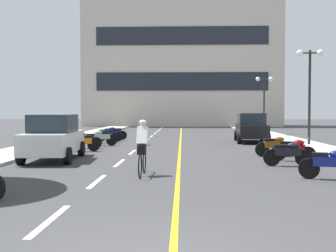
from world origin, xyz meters
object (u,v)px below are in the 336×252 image
Objects in this scene: cyclist_rider at (142,146)px; motorcycle_2 at (288,153)px; motorcycle_1 at (330,163)px; motorcycle_8 at (105,135)px; motorcycle_3 at (293,149)px; parked_car_mid at (251,128)px; motorcycle_4 at (275,145)px; motorcycle_10 at (115,133)px; parked_car_near at (54,137)px; motorcycle_9 at (110,134)px; street_lamp_far at (264,91)px; street_lamp_mid at (310,75)px; motorcycle_7 at (101,137)px; motorcycle_5 at (82,142)px; motorcycle_6 at (85,140)px.

motorcycle_2 is at bearing 23.21° from cyclist_rider.
motorcycle_1 and motorcycle_8 have the same top height.
motorcycle_3 is at bearing 32.71° from cyclist_rider.
motorcycle_4 is (-0.32, -7.91, -0.44)m from parked_car_mid.
motorcycle_1 is 0.98× the size of motorcycle_10.
parked_car_near reaches higher than motorcycle_3.
parked_car_near is at bearing 136.90° from cyclist_rider.
street_lamp_far is at bearing 37.65° from motorcycle_9.
motorcycle_9 is (-9.02, 0.50, -0.44)m from parked_car_mid.
motorcycle_3 is (9.46, -0.10, -0.44)m from parked_car_near.
street_lamp_mid reaches higher than motorcycle_8.
motorcycle_9 is (-11.70, -9.03, -3.16)m from street_lamp_far.
motorcycle_4 and motorcycle_8 have the same top height.
motorcycle_8 is (-0.17, 1.86, 0.00)m from motorcycle_7.
motorcycle_9 and motorcycle_10 have the same top height.
motorcycle_4 is 11.08m from motorcycle_8.
parked_car_near reaches higher than motorcycle_10.
motorcycle_3 is 13.55m from motorcycle_9.
street_lamp_mid reaches higher than motorcycle_3.
motorcycle_8 is (0.42, 8.45, -0.44)m from parked_car_near.
motorcycle_8 is at bearing 124.95° from motorcycle_1.
street_lamp_mid is at bearing -47.12° from parked_car_mid.
motorcycle_9 is at bearing -142.35° from street_lamp_far.
street_lamp_far is 1.11× the size of parked_car_mid.
motorcycle_1 and motorcycle_2 have the same top height.
cyclist_rider is (3.32, -10.25, 0.41)m from motorcycle_7.
parked_car_near is 2.61× the size of motorcycle_7.
street_lamp_far is at bearing 52.94° from motorcycle_5.
motorcycle_10 is at bearing 88.94° from motorcycle_8.
motorcycle_3 is (0.11, 4.22, 0.00)m from motorcycle_1.
motorcycle_2 is (-0.46, 2.79, 0.00)m from motorcycle_1.
motorcycle_3 is 1.74m from motorcycle_4.
motorcycle_1 is at bearing -24.80° from parked_car_near.
motorcycle_6 is 0.99× the size of motorcycle_10.
parked_car_mid is 2.61× the size of motorcycle_7.
motorcycle_6 and motorcycle_10 have the same top height.
motorcycle_3 is at bearing -43.42° from motorcycle_8.
parked_car_near reaches higher than motorcycle_7.
motorcycle_7 is at bearing -88.70° from motorcycle_10.
street_lamp_far reaches higher than cyclist_rider.
parked_car_near is at bearing -95.04° from motorcycle_5.
motorcycle_4 and motorcycle_10 have the same top height.
motorcycle_4 is at bearing 85.44° from motorcycle_2.
motorcycle_2 is at bearing -94.56° from motorcycle_4.
motorcycle_5 is (-9.05, 7.67, 0.00)m from motorcycle_1.
motorcycle_1 is at bearing -55.05° from motorcycle_8.
motorcycle_2 is 15.63m from motorcycle_10.
parked_car_mid is at bearing 132.88° from street_lamp_mid.
motorcycle_2 is at bearing -36.21° from motorcycle_6.
street_lamp_far is 2.81× the size of motorcycle_8.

